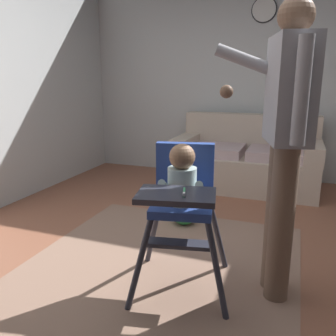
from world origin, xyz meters
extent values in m
cube|color=#955A42|center=(0.00, 0.00, -0.05)|extent=(5.86, 6.62, 0.10)
cube|color=silver|center=(0.00, 2.54, 1.33)|extent=(5.06, 0.06, 2.67)
cube|color=#95725E|center=(-0.17, -0.38, 0.00)|extent=(1.86, 2.52, 0.01)
cube|color=beige|center=(0.11, 1.96, 0.20)|extent=(1.64, 0.84, 0.40)
cube|color=beige|center=(0.11, 2.29, 0.63)|extent=(1.64, 0.22, 0.46)
cube|color=beige|center=(-0.62, 1.96, 0.50)|extent=(0.20, 0.84, 0.20)
cube|color=beige|center=(0.85, 1.96, 0.50)|extent=(0.20, 0.84, 0.20)
cube|color=#C5AAAE|center=(-0.23, 1.91, 0.46)|extent=(0.62, 0.60, 0.11)
cube|color=#C5AAAE|center=(0.46, 1.91, 0.46)|extent=(0.62, 0.60, 0.11)
cube|color=#B24238|center=(0.64, 2.16, 0.60)|extent=(0.35, 0.16, 0.34)
cylinder|color=#2E303D|center=(-0.13, -0.56, 0.26)|extent=(0.14, 0.19, 0.53)
cylinder|color=#2E303D|center=(0.30, -0.47, 0.26)|extent=(0.19, 0.14, 0.53)
cylinder|color=#2E303D|center=(-0.22, -0.13, 0.26)|extent=(0.19, 0.14, 0.53)
cylinder|color=#2E303D|center=(0.21, -0.04, 0.26)|extent=(0.14, 0.19, 0.53)
cube|color=#274191|center=(0.04, -0.30, 0.54)|extent=(0.43, 0.43, 0.05)
cube|color=#274191|center=(0.01, -0.15, 0.73)|extent=(0.37, 0.14, 0.34)
cube|color=#2E303D|center=(0.10, -0.58, 0.70)|extent=(0.44, 0.34, 0.03)
cube|color=#2E303D|center=(0.06, -0.40, 0.34)|extent=(0.41, 0.18, 0.02)
cylinder|color=silver|center=(0.05, -0.32, 0.67)|extent=(0.20, 0.20, 0.22)
sphere|color=#997051|center=(0.05, -0.33, 0.85)|extent=(0.15, 0.15, 0.15)
cylinder|color=silver|center=(-0.05, -0.38, 0.68)|extent=(0.07, 0.15, 0.10)
cylinder|color=silver|center=(0.16, -0.34, 0.68)|extent=(0.07, 0.15, 0.10)
cylinder|color=#38A366|center=(0.14, -0.57, 0.72)|extent=(0.05, 0.13, 0.01)
cube|color=white|center=(0.16, -0.63, 0.73)|extent=(0.02, 0.03, 0.02)
cylinder|color=brown|center=(0.58, -0.10, 0.47)|extent=(0.14, 0.14, 0.94)
cylinder|color=brown|center=(0.61, -0.21, 0.47)|extent=(0.14, 0.14, 0.94)
cube|color=#96959C|center=(0.60, -0.16, 1.22)|extent=(0.29, 0.44, 0.57)
sphere|color=brown|center=(0.60, -0.16, 1.60)|extent=(0.19, 0.19, 0.19)
cylinder|color=#96959C|center=(0.39, -0.02, 1.37)|extent=(0.48, 0.19, 0.23)
sphere|color=brown|center=(0.24, -0.06, 1.21)|extent=(0.08, 0.08, 0.08)
cylinder|color=#96959C|center=(0.66, -0.39, 1.22)|extent=(0.07, 0.07, 0.51)
sphere|color=green|center=(-0.24, 0.65, 0.11)|extent=(0.23, 0.23, 0.23)
cylinder|color=white|center=(0.16, 2.49, 2.09)|extent=(0.28, 0.03, 0.28)
cylinder|color=black|center=(0.16, 2.51, 2.09)|extent=(0.30, 0.02, 0.30)
camera|label=1|loc=(0.65, -2.20, 1.28)|focal=37.57mm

